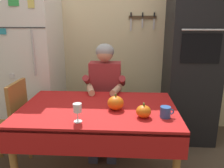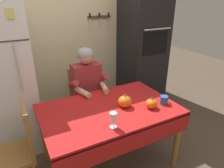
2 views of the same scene
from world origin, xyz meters
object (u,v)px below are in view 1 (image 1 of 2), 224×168
refrigerator (32,69)px  chair_behind_person (106,101)px  pumpkin_medium (116,103)px  dining_table (98,116)px  chair_left_side (10,123)px  wall_oven (192,58)px  pumpkin_large (144,111)px  seated_person (105,89)px  wine_glass (77,109)px  coffee_mug (166,112)px

refrigerator → chair_behind_person: refrigerator is taller
refrigerator → pumpkin_medium: 1.44m
dining_table → chair_left_side: bearing=172.2°
wall_oven → chair_behind_person: (-1.04, -0.13, -0.54)m
dining_table → pumpkin_large: (0.39, -0.18, 0.13)m
refrigerator → wall_oven: (2.00, 0.04, 0.15)m
wall_oven → seated_person: 1.14m
wall_oven → wine_glass: bearing=-133.8°
chair_behind_person → refrigerator: bearing=174.6°
chair_left_side → seated_person: bearing=27.9°
chair_left_side → coffee_mug: chair_left_side is taller
wall_oven → chair_left_side: (-1.95, -0.80, -0.54)m
coffee_mug → pumpkin_medium: 0.43m
chair_left_side → pumpkin_medium: 1.11m
refrigerator → wine_glass: 1.44m
pumpkin_medium → chair_left_side: bearing=171.7°
pumpkin_medium → refrigerator: bearing=140.5°
coffee_mug → wine_glass: bearing=-169.7°
pumpkin_large → refrigerator: bearing=141.5°
chair_left_side → wine_glass: bearing=-28.4°
chair_behind_person → wall_oven: bearing=7.1°
seated_person → chair_left_side: (-0.91, -0.48, -0.23)m
dining_table → wine_glass: wine_glass is taller
wall_oven → seated_person: (-1.04, -0.32, -0.31)m
chair_behind_person → pumpkin_large: (0.38, -0.98, 0.28)m
pumpkin_medium → wall_oven: bearing=47.0°
coffee_mug → pumpkin_medium: (-0.41, 0.14, 0.02)m
seated_person → pumpkin_medium: 0.66m
wall_oven → refrigerator: bearing=-178.9°
dining_table → chair_behind_person: 0.81m
refrigerator → dining_table: bearing=-42.9°
chair_left_side → pumpkin_large: bearing=-13.3°
wine_glass → pumpkin_medium: size_ratio=1.04×
chair_left_side → chair_behind_person: bearing=36.4°
refrigerator → pumpkin_medium: bearing=-39.5°
wall_oven → pumpkin_medium: 1.33m
refrigerator → chair_behind_person: (0.96, -0.09, -0.39)m
chair_left_side → dining_table: bearing=-7.8°
wall_oven → dining_table: size_ratio=1.50×
seated_person → wine_glass: size_ratio=8.30×
dining_table → chair_behind_person: (0.01, 0.79, -0.14)m
wall_oven → pumpkin_large: 1.31m
wall_oven → coffee_mug: size_ratio=18.60×
dining_table → seated_person: bearing=89.4°
refrigerator → coffee_mug: 1.85m
wall_oven → pumpkin_large: wall_oven is taller
chair_behind_person → seated_person: bearing=-90.0°
refrigerator → seated_person: size_ratio=1.45×
dining_table → coffee_mug: (0.57, -0.17, 0.13)m
chair_left_side → wall_oven: bearing=22.3°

